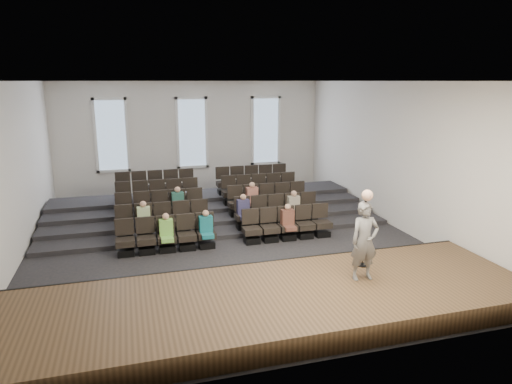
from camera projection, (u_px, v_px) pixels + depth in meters
ground at (226, 239)px, 14.83m from camera, size 14.00×14.00×0.00m
ceiling at (223, 81)px, 13.64m from camera, size 12.00×14.00×0.02m
wall_back at (192, 137)px, 20.79m from camera, size 12.00×0.04×5.00m
wall_front at (312, 234)px, 7.68m from camera, size 12.00×0.04×5.00m
wall_left at (12, 174)px, 12.63m from camera, size 0.04×14.00×5.00m
wall_right at (394, 155)px, 15.85m from camera, size 0.04×14.00×5.00m
stage at (275, 303)px, 10.01m from camera, size 11.80×3.60×0.50m
stage_lip at (253, 272)px, 11.66m from camera, size 11.80×0.06×0.52m
risers at (208, 208)px, 17.74m from camera, size 11.80×4.80×0.60m
seating_rows at (216, 207)px, 16.11m from camera, size 6.80×4.70×1.67m
windows at (192, 133)px, 20.68m from camera, size 8.44×0.10×3.24m
audience at (223, 212)px, 14.94m from camera, size 5.45×2.64×1.10m
speaker at (365, 241)px, 10.46m from camera, size 0.69×0.46×1.85m
mic_stand at (363, 246)px, 11.32m from camera, size 0.29×0.29×1.73m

